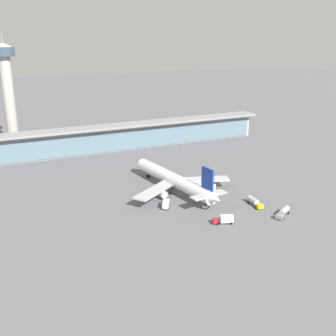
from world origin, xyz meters
TOP-DOWN VIEW (x-y plane):
  - ground_plane at (0.00, 0.00)m, footprint 1200.00×1200.00m
  - airliner_on_stand at (-1.56, 0.87)m, footprint 47.23×61.89m
  - service_truck_near_nose_grey at (-12.21, -13.00)m, footprint 5.85×7.40m
  - service_truck_under_wing_red at (0.26, -34.80)m, footprint 7.63×4.84m
  - service_truck_mid_apron_red at (11.67, -5.16)m, footprint 7.32×6.02m
  - service_truck_by_tail_white at (1.33, -20.41)m, footprint 3.32×2.82m
  - service_truck_on_taxiway_grey at (23.29, -38.98)m, footprint 8.60×6.18m
  - service_truck_at_far_stand_yellow at (19.89, -26.31)m, footprint 3.17×8.77m
  - terminal_building at (0.00, 76.35)m, footprint 183.60×12.80m
  - control_tower at (-55.52, 105.40)m, footprint 12.00×12.00m
  - safety_cone_alpha at (13.67, -23.23)m, footprint 0.62×0.62m
  - safety_cone_bravo at (-6.00, -16.44)m, footprint 0.62×0.62m
  - safety_cone_charlie at (1.85, -18.12)m, footprint 0.62×0.62m

SIDE VIEW (x-z plane):
  - ground_plane at x=0.00m, z-range 0.00..0.00m
  - safety_cone_alpha at x=13.67m, z-range -0.03..0.67m
  - safety_cone_bravo at x=-6.00m, z-range -0.03..0.67m
  - safety_cone_charlie at x=1.85m, z-range -0.03..0.67m
  - service_truck_by_tail_white at x=1.33m, z-range -0.15..1.90m
  - service_truck_near_nose_grey at x=-12.21m, z-range 0.14..3.24m
  - service_truck_under_wing_red at x=0.26m, z-range 0.14..3.24m
  - service_truck_mid_apron_red at x=11.67m, z-range 0.14..3.24m
  - service_truck_on_taxiway_grey at x=23.29m, z-range 0.23..3.18m
  - service_truck_at_far_stand_yellow at x=19.89m, z-range 0.23..3.18m
  - airliner_on_stand at x=-1.56m, z-range -3.05..13.44m
  - terminal_building at x=0.00m, z-range 0.27..15.47m
  - control_tower at x=-55.52m, z-range 3.06..68.51m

